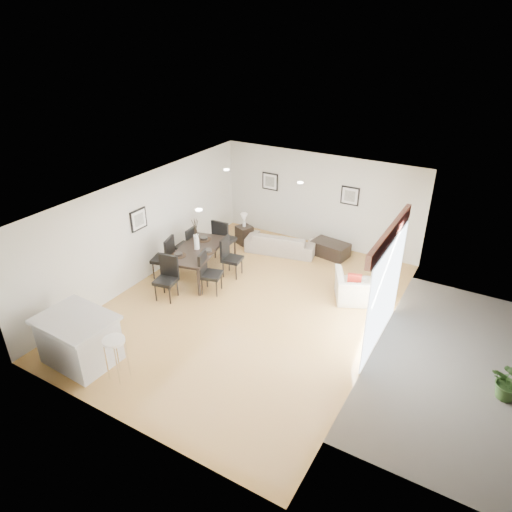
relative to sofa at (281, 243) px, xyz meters
The scene contains 27 objects.
ground 2.99m from the sofa, 77.48° to the right, with size 8.00×8.00×0.00m, color tan.
wall_back 1.65m from the sofa, 59.34° to the left, with size 6.00×0.04×2.70m, color beige.
wall_front 7.02m from the sofa, 84.66° to the right, with size 6.00×0.04×2.70m, color beige.
wall_left 3.89m from the sofa, 128.97° to the right, with size 0.04×8.00×2.70m, color beige.
wall_right 4.78m from the sofa, 38.59° to the right, with size 0.04×8.00×2.70m, color beige.
ceiling 3.83m from the sofa, 77.48° to the right, with size 6.00×8.00×0.02m, color white.
sofa is the anchor object (origin of this frame).
armchair 3.09m from the sofa, 26.33° to the right, with size 1.10×0.96×0.72m, color white.
courtyard_plant_a 6.83m from the sofa, 26.93° to the right, with size 0.64×0.56×0.71m, color #3E6129.
dining_table 2.65m from the sofa, 117.95° to the right, with size 1.34×2.05×0.79m.
dining_chair_wnear 3.36m from the sofa, 124.42° to the right, with size 0.62×0.62×1.12m.
dining_chair_wfar 2.65m from the sofa, 135.93° to the right, with size 0.50×0.50×1.04m.
dining_chair_enear 2.88m from the sofa, 101.26° to the right, with size 0.59×0.59×1.06m.
dining_chair_efar 1.96m from the sofa, 106.83° to the right, with size 0.53×0.53×1.04m.
dining_chair_head 3.71m from the sofa, 109.66° to the right, with size 0.56×0.56×1.07m.
dining_chair_foot 1.72m from the sofa, 136.73° to the right, with size 0.53×0.53×1.15m.
vase 2.75m from the sofa, 117.95° to the right, with size 0.88×1.44×0.82m.
coffee_table 1.40m from the sofa, 20.23° to the left, with size 1.01×0.61×0.41m, color black.
side_table 1.21m from the sofa, behind, with size 0.41×0.41×0.55m, color black.
table_lamp 1.31m from the sofa, behind, with size 0.21×0.21×0.40m.
cushion 3.06m from the sofa, 28.92° to the right, with size 0.32×0.10×0.32m, color maroon.
kitchen_island 6.26m from the sofa, 101.15° to the right, with size 1.47×1.15×1.00m.
bar_stool 6.16m from the sofa, 92.10° to the right, with size 0.40×0.40×0.88m.
framed_print_back_left 1.97m from the sofa, 131.97° to the left, with size 0.52×0.04×0.52m.
framed_print_back_right 2.32m from the sofa, 34.43° to the left, with size 0.52×0.04×0.52m.
framed_print_left_wall 4.11m from the sofa, 126.77° to the right, with size 0.04×0.52×0.52m.
sliding_door 4.66m from the sofa, 35.93° to the right, with size 0.12×2.70×2.57m.
Camera 1 is at (4.61, -7.61, 5.97)m, focal length 32.00 mm.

